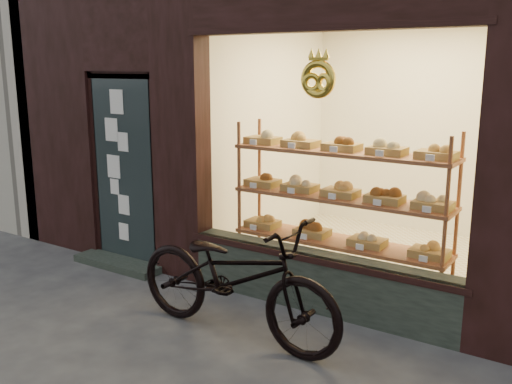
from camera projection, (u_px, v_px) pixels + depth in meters
The scene contains 2 objects.
display_shelf at pixel (340, 209), 5.59m from camera, with size 2.20×0.45×1.70m.
bicycle at pixel (235, 277), 4.77m from camera, with size 0.71×2.03×1.07m, color black.
Camera 1 is at (2.74, -2.42, 2.28)m, focal length 40.00 mm.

